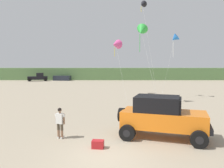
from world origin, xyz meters
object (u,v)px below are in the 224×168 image
Objects in this scene: kite_orange_streamer at (143,5)px; kite_blue_swept at (116,44)px; jeep at (162,116)px; cooler_box at (98,144)px; person_watching at (60,121)px; distant_sedan at (62,78)px; kite_purple_stunt at (175,38)px; distant_pickup at (38,77)px; kite_red_delta at (142,31)px.

kite_orange_streamer is 1.56× the size of kite_blue_swept.
jeep is 3.84m from cooler_box.
kite_orange_streamer is at bearing 66.66° from person_watching.
kite_blue_swept reaches higher than distant_sedan.
distant_sedan is at bearing 115.77° from kite_blue_swept.
distant_sedan is 0.56× the size of kite_purple_stunt.
kite_orange_streamer reaches higher than cooler_box.
jeep is 0.66× the size of kite_purple_stunt.
jeep is 47.30m from distant_pickup.
person_watching is at bearing -70.34° from distant_pickup.
distant_pickup is at bearing 127.45° from kite_orange_streamer.
distant_sedan is 0.37× the size of kite_orange_streamer.
jeep is 1.02× the size of distant_pickup.
person_watching is 18.48m from kite_blue_swept.
kite_purple_stunt is 7.33m from kite_blue_swept.
kite_orange_streamer is at bearing -52.55° from distant_pickup.
kite_blue_swept is at bearing 109.83° from kite_red_delta.
distant_sedan reaches higher than cooler_box.
person_watching is 18.69m from kite_orange_streamer.
kite_orange_streamer is (4.18, 15.96, 10.64)m from cooler_box.
cooler_box is 0.11× the size of distant_pickup.
kite_red_delta is at bearing 88.92° from jeep.
person_watching is 13.60m from kite_red_delta.
distant_sedan is at bearing 114.63° from kite_red_delta.
kite_blue_swept is (18.50, -25.34, 5.61)m from distant_pickup.
distant_pickup is at bearing 109.66° from person_watching.
kite_red_delta is at bearing 61.89° from person_watching.
distant_sedan is 37.73m from kite_red_delta.
distant_pickup is 0.44× the size of kite_orange_streamer.
jeep is 18.13m from kite_blue_swept.
kite_purple_stunt is 1.04× the size of kite_blue_swept.
person_watching is 0.22× the size of kite_purple_stunt.
jeep is at bearing -91.08° from kite_red_delta.
kite_red_delta is (15.48, -33.76, 6.65)m from distant_sedan.
kite_blue_swept is (13.07, -27.08, 5.95)m from distant_sedan.
kite_purple_stunt is at bearing 70.17° from cooler_box.
cooler_box is 0.13× the size of distant_sedan.
kite_orange_streamer reaches higher than kite_blue_swept.
kite_purple_stunt reaches higher than jeep.
person_watching is 0.40× the size of distant_sedan.
jeep reaches higher than cooler_box.
cooler_box is 0.07× the size of kite_red_delta.
kite_red_delta is at bearing -137.73° from kite_purple_stunt.
jeep is 3.01× the size of person_watching.
kite_purple_stunt is 5.95m from kite_red_delta.
jeep is at bearing -64.03° from distant_pickup.
distant_sedan is at bearing 123.74° from kite_purple_stunt.
kite_purple_stunt is 0.93× the size of kite_red_delta.
kite_orange_streamer is 5.35m from kite_red_delta.
kite_blue_swept reaches higher than jeep.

